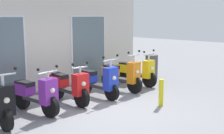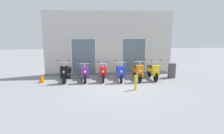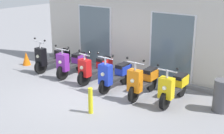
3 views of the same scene
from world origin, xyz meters
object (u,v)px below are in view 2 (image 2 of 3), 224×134
object	(u,v)px
curb_bollard	(136,83)
scooter_blue	(120,72)
trash_bin	(172,70)
scooter_red	(103,72)
scooter_orange	(138,71)
scooter_yellow	(153,71)
scooter_purple	(85,73)
traffic_cone	(42,78)
scooter_black	(66,73)

from	to	relation	value
curb_bollard	scooter_blue	bearing A→B (deg)	106.46
scooter_blue	curb_bollard	size ratio (longest dim) A/B	2.20
trash_bin	scooter_red	bearing A→B (deg)	-176.65
scooter_blue	trash_bin	world-z (taller)	scooter_blue
scooter_blue	scooter_orange	distance (m)	1.01
scooter_red	trash_bin	xyz separation A→B (m)	(4.12, 0.24, -0.03)
scooter_red	scooter_yellow	xyz separation A→B (m)	(2.86, -0.02, -0.00)
scooter_red	trash_bin	world-z (taller)	scooter_red
scooter_purple	scooter_blue	size ratio (longest dim) A/B	1.01
scooter_yellow	traffic_cone	world-z (taller)	scooter_yellow
scooter_purple	scooter_orange	xyz separation A→B (m)	(2.99, -0.13, 0.04)
trash_bin	traffic_cone	bearing A→B (deg)	-176.71
scooter_blue	traffic_cone	distance (m)	4.29
scooter_purple	scooter_blue	bearing A→B (deg)	-3.93
scooter_orange	trash_bin	distance (m)	2.22
scooter_orange	scooter_yellow	world-z (taller)	scooter_orange
scooter_orange	curb_bollard	bearing A→B (deg)	-105.79
scooter_red	scooter_black	bearing A→B (deg)	-179.30
scooter_yellow	trash_bin	distance (m)	1.28
scooter_yellow	traffic_cone	size ratio (longest dim) A/B	3.08
scooter_black	trash_bin	distance (m)	6.18
scooter_purple	scooter_yellow	xyz separation A→B (m)	(3.91, 0.02, 0.00)
scooter_black	trash_bin	size ratio (longest dim) A/B	1.87
traffic_cone	scooter_orange	bearing A→B (deg)	0.19
scooter_orange	trash_bin	bearing A→B (deg)	10.73
scooter_red	curb_bollard	world-z (taller)	scooter_red
scooter_purple	scooter_blue	distance (m)	1.98
curb_bollard	traffic_cone	size ratio (longest dim) A/B	1.35
scooter_orange	curb_bollard	distance (m)	1.83
scooter_black	scooter_yellow	bearing A→B (deg)	0.05
trash_bin	scooter_orange	bearing A→B (deg)	-169.27
scooter_red	scooter_blue	bearing A→B (deg)	-10.97
scooter_black	scooter_red	xyz separation A→B (m)	(2.06, 0.03, -0.00)
scooter_purple	trash_bin	world-z (taller)	scooter_purple
scooter_blue	scooter_red	bearing A→B (deg)	169.03
scooter_yellow	curb_bollard	size ratio (longest dim) A/B	2.28
scooter_purple	scooter_yellow	distance (m)	3.91
scooter_black	trash_bin	world-z (taller)	scooter_black
scooter_red	curb_bollard	xyz separation A→B (m)	(1.45, -1.93, -0.12)
scooter_orange	trash_bin	size ratio (longest dim) A/B	1.80
curb_bollard	trash_bin	bearing A→B (deg)	39.03
scooter_blue	trash_bin	size ratio (longest dim) A/B	1.77
scooter_black	scooter_orange	xyz separation A→B (m)	(4.00, -0.15, 0.04)
scooter_blue	curb_bollard	bearing A→B (deg)	-73.54
scooter_black	scooter_purple	bearing A→B (deg)	-1.08
scooter_blue	scooter_orange	xyz separation A→B (m)	(1.01, 0.01, 0.02)
scooter_black	traffic_cone	distance (m)	1.33
scooter_orange	scooter_yellow	size ratio (longest dim) A/B	0.98
trash_bin	curb_bollard	bearing A→B (deg)	-140.97
scooter_purple	curb_bollard	world-z (taller)	scooter_purple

